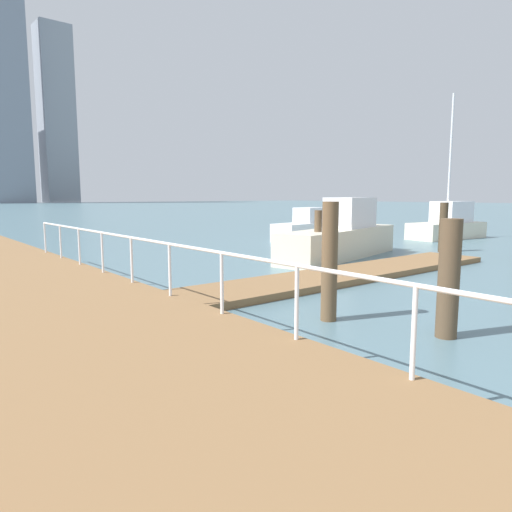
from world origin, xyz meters
TOP-DOWN VIEW (x-y plane):
  - ground_plane at (0.00, 20.00)m, footprint 300.00×300.00m
  - floating_dock at (2.88, 11.66)m, footprint 12.77×2.00m
  - boardwalk_railing at (-3.15, 8.32)m, footprint 0.06×23.78m
  - dock_piling_0 at (-0.96, 8.79)m, footprint 0.31×0.31m
  - dock_piling_1 at (-0.20, 6.79)m, footprint 0.36×0.36m
  - dock_piling_2 at (11.06, 13.16)m, footprint 0.35×0.35m
  - dock_piling_3 at (4.36, 14.13)m, footprint 0.26×0.26m
  - moored_boat_0 at (17.13, 16.24)m, footprint 5.03×2.34m
  - moored_boat_1 at (6.35, 14.71)m, footprint 7.35×3.26m
  - moored_boat_2 at (10.21, 20.53)m, footprint 4.34×2.01m
  - skyline_tower_4 at (24.06, 167.96)m, footprint 13.78×12.00m
  - skyline_tower_5 at (42.15, 175.21)m, footprint 10.96×9.79m

SIDE VIEW (x-z plane):
  - ground_plane at x=0.00m, z-range 0.00..0.00m
  - floating_dock at x=2.88m, z-range 0.00..0.18m
  - moored_boat_2 at x=10.21m, z-range -0.23..1.53m
  - moored_boat_0 at x=17.13m, z-range -3.15..4.75m
  - moored_boat_1 at x=6.35m, z-range -0.34..1.99m
  - dock_piling_3 at x=4.36m, z-range 0.00..1.89m
  - dock_piling_1 at x=-0.20m, z-range 0.00..2.03m
  - dock_piling_2 at x=11.06m, z-range 0.00..2.12m
  - dock_piling_0 at x=-0.96m, z-range 0.00..2.29m
  - boardwalk_railing at x=-3.15m, z-range 0.71..1.79m
  - skyline_tower_5 at x=42.15m, z-range 0.00..60.11m
  - skyline_tower_4 at x=24.06m, z-range 0.00..82.15m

